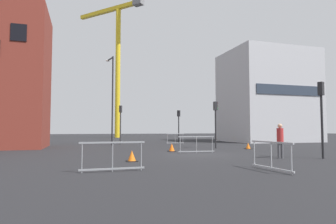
% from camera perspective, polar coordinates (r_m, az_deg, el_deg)
% --- Properties ---
extents(ground, '(160.00, 160.00, 0.00)m').
position_cam_1_polar(ground, '(18.06, 5.79, -8.26)').
color(ground, black).
extents(office_block, '(10.26, 8.25, 11.19)m').
position_cam_1_polar(office_block, '(38.43, 18.99, 2.85)').
color(office_block, '#B7B7BC').
rests_on(office_block, ground).
extents(construction_crane, '(11.04, 11.78, 24.89)m').
position_cam_1_polar(construction_crane, '(55.73, -10.03, 11.70)').
color(construction_crane, yellow).
rests_on(construction_crane, ground).
extents(streetlamp_tall, '(0.64, 1.63, 8.53)m').
position_cam_1_polar(streetlamp_tall, '(28.23, -11.02, 3.57)').
color(streetlamp_tall, '#232326').
rests_on(streetlamp_tall, ground).
extents(traffic_light_verge, '(0.39, 0.33, 4.01)m').
position_cam_1_polar(traffic_light_verge, '(17.16, 28.05, 0.87)').
color(traffic_light_verge, '#232326').
rests_on(traffic_light_verge, ground).
extents(traffic_light_corner, '(0.34, 0.39, 3.93)m').
position_cam_1_polar(traffic_light_corner, '(29.67, -9.35, -1.22)').
color(traffic_light_corner, '#2D2D30').
rests_on(traffic_light_corner, ground).
extents(traffic_light_island, '(0.39, 0.33, 3.70)m').
position_cam_1_polar(traffic_light_island, '(33.28, 2.13, -1.74)').
color(traffic_light_island, black).
rests_on(traffic_light_island, ground).
extents(traffic_light_far, '(0.38, 0.25, 3.75)m').
position_cam_1_polar(traffic_light_far, '(23.47, 9.37, -0.93)').
color(traffic_light_far, '#232326').
rests_on(traffic_light_far, ground).
extents(pedestrian_walking, '(0.34, 0.34, 1.82)m').
position_cam_1_polar(pedestrian_walking, '(16.37, 21.27, -4.80)').
color(pedestrian_walking, '#4C4C51').
rests_on(pedestrian_walking, ground).
extents(safety_barrier_right_run, '(1.93, 0.15, 1.08)m').
position_cam_1_polar(safety_barrier_right_run, '(30.29, 1.43, -5.25)').
color(safety_barrier_right_run, gray).
rests_on(safety_barrier_right_run, ground).
extents(safety_barrier_front, '(0.17, 2.25, 1.08)m').
position_cam_1_polar(safety_barrier_front, '(11.42, 19.72, -8.08)').
color(safety_barrier_front, '#B2B5BA').
rests_on(safety_barrier_front, ground).
extents(safety_barrier_rear, '(2.44, 0.17, 1.08)m').
position_cam_1_polar(safety_barrier_rear, '(18.82, 5.64, -6.34)').
color(safety_barrier_rear, gray).
rests_on(safety_barrier_rear, ground).
extents(safety_barrier_left_run, '(2.36, 0.12, 1.08)m').
position_cam_1_polar(safety_barrier_left_run, '(10.76, -10.90, -8.51)').
color(safety_barrier_left_run, gray).
rests_on(safety_barrier_left_run, ground).
extents(traffic_cone_by_barrier, '(0.49, 0.49, 0.49)m').
position_cam_1_polar(traffic_cone_by_barrier, '(23.29, 15.55, -6.50)').
color(traffic_cone_by_barrier, black).
rests_on(traffic_cone_by_barrier, ground).
extents(traffic_cone_striped, '(0.52, 0.52, 0.53)m').
position_cam_1_polar(traffic_cone_striped, '(13.97, -7.16, -8.68)').
color(traffic_cone_striped, black).
rests_on(traffic_cone_striped, ground).
extents(traffic_cone_on_verge, '(0.54, 0.54, 0.55)m').
position_cam_1_polar(traffic_cone_on_verge, '(20.07, 0.74, -7.07)').
color(traffic_cone_on_verge, black).
rests_on(traffic_cone_on_verge, ground).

